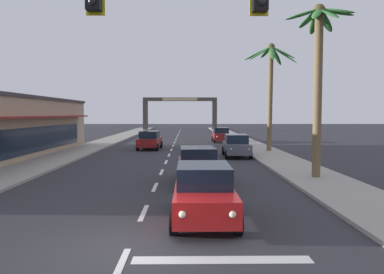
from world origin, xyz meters
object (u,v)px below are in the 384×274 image
object	(u,v)px
sedan_third_in_queue	(198,165)
sedan_lead_at_stop_bar	(204,192)
sedan_parked_mid_kerb	(221,135)
town_gateway_arch	(180,109)
traffic_signal_mast	(269,24)
sedan_oncoming_far	(150,140)
palm_right_third	(271,78)
sedan_parked_nearest_kerb	(236,145)
palm_right_second	(318,61)

from	to	relation	value
sedan_third_in_queue	sedan_lead_at_stop_bar	bearing A→B (deg)	-89.93
sedan_third_in_queue	sedan_parked_mid_kerb	distance (m)	25.48
sedan_lead_at_stop_bar	town_gateway_arch	world-z (taller)	town_gateway_arch
traffic_signal_mast	sedan_parked_mid_kerb	distance (m)	34.44
sedan_third_in_queue	sedan_oncoming_far	bearing A→B (deg)	103.16
sedan_oncoming_far	palm_right_third	world-z (taller)	palm_right_third
palm_right_third	sedan_lead_at_stop_bar	bearing A→B (deg)	-107.92
traffic_signal_mast	sedan_lead_at_stop_bar	world-z (taller)	traffic_signal_mast
sedan_lead_at_stop_bar	sedan_third_in_queue	xyz separation A→B (m)	(-0.01, 5.96, 0.00)
sedan_lead_at_stop_bar	sedan_third_in_queue	world-z (taller)	same
traffic_signal_mast	town_gateway_arch	size ratio (longest dim) A/B	0.77
sedan_oncoming_far	sedan_parked_nearest_kerb	world-z (taller)	same
sedan_lead_at_stop_bar	town_gateway_arch	xyz separation A→B (m)	(-1.93, 62.03, 3.31)
sedan_parked_nearest_kerb	town_gateway_arch	distance (m)	45.73
sedan_parked_nearest_kerb	traffic_signal_mast	bearing A→B (deg)	-95.50
traffic_signal_mast	sedan_parked_mid_kerb	xyz separation A→B (m)	(2.04, 34.10, -4.39)
palm_right_third	town_gateway_arch	size ratio (longest dim) A/B	0.63
sedan_lead_at_stop_bar	palm_right_second	size ratio (longest dim) A/B	0.52
sedan_third_in_queue	sedan_parked_nearest_kerb	size ratio (longest dim) A/B	1.00
sedan_parked_nearest_kerb	sedan_parked_mid_kerb	bearing A→B (deg)	89.40
sedan_lead_at_stop_bar	town_gateway_arch	distance (m)	62.15
sedan_parked_mid_kerb	palm_right_second	xyz separation A→B (m)	(2.49, -24.34, 4.92)
sedan_parked_mid_kerb	sedan_parked_nearest_kerb	bearing A→B (deg)	-90.60
palm_right_third	town_gateway_arch	xyz separation A→B (m)	(-8.37, 42.11, -2.05)
sedan_lead_at_stop_bar	palm_right_third	world-z (taller)	palm_right_third
sedan_parked_nearest_kerb	palm_right_third	distance (m)	7.04
palm_right_second	town_gateway_arch	xyz separation A→B (m)	(-7.77, 55.14, -1.60)
palm_right_second	traffic_signal_mast	bearing A→B (deg)	-114.90
traffic_signal_mast	sedan_lead_at_stop_bar	size ratio (longest dim) A/B	2.50
traffic_signal_mast	palm_right_second	size ratio (longest dim) A/B	1.31
sedan_lead_at_stop_bar	palm_right_third	distance (m)	21.60
sedan_third_in_queue	sedan_oncoming_far	xyz separation A→B (m)	(-3.92, 16.78, 0.00)
sedan_lead_at_stop_bar	sedan_parked_nearest_kerb	distance (m)	17.01
sedan_lead_at_stop_bar	sedan_oncoming_far	bearing A→B (deg)	99.80
traffic_signal_mast	town_gateway_arch	bearing A→B (deg)	92.86
sedan_parked_mid_kerb	town_gateway_arch	bearing A→B (deg)	99.72
palm_right_third	sedan_third_in_queue	bearing A→B (deg)	-114.81
sedan_third_in_queue	sedan_parked_nearest_kerb	xyz separation A→B (m)	(3.20, 10.75, 0.00)
sedan_lead_at_stop_bar	sedan_parked_nearest_kerb	world-z (taller)	same
sedan_parked_nearest_kerb	palm_right_second	world-z (taller)	palm_right_second
town_gateway_arch	sedan_parked_nearest_kerb	bearing A→B (deg)	-83.55
sedan_parked_mid_kerb	palm_right_second	distance (m)	24.95
sedan_lead_at_stop_bar	sedan_parked_mid_kerb	bearing A→B (deg)	83.88
sedan_parked_nearest_kerb	sedan_oncoming_far	bearing A→B (deg)	139.76
sedan_lead_at_stop_bar	traffic_signal_mast	bearing A→B (deg)	-65.51
sedan_oncoming_far	sedan_third_in_queue	bearing A→B (deg)	-76.84
sedan_lead_at_stop_bar	sedan_third_in_queue	distance (m)	5.96
sedan_third_in_queue	sedan_oncoming_far	world-z (taller)	same
sedan_lead_at_stop_bar	town_gateway_arch	bearing A→B (deg)	91.78
sedan_parked_nearest_kerb	sedan_lead_at_stop_bar	bearing A→B (deg)	-100.83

